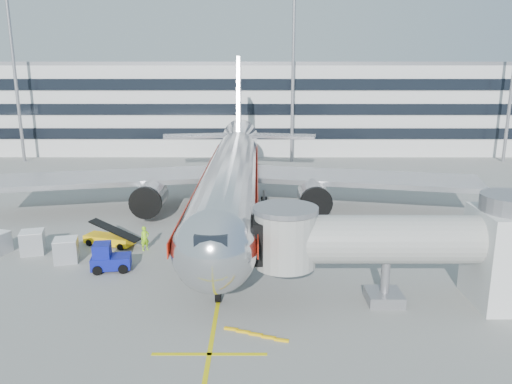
{
  "coord_description": "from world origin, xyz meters",
  "views": [
    {
      "loc": [
        2.47,
        -37.04,
        14.31
      ],
      "look_at": [
        2.37,
        4.98,
        4.0
      ],
      "focal_mm": 35.0,
      "sensor_mm": 36.0,
      "label": 1
    }
  ],
  "objects_px": {
    "cargo_container_front": "(33,242)",
    "ramp_worker": "(145,238)",
    "main_jet": "(232,174)",
    "belt_loader": "(110,238)",
    "baggage_tug": "(108,259)",
    "cargo_container_right": "(66,250)"
  },
  "relations": [
    {
      "from": "belt_loader",
      "to": "baggage_tug",
      "type": "height_order",
      "value": "belt_loader"
    },
    {
      "from": "main_jet",
      "to": "ramp_worker",
      "type": "distance_m",
      "value": 12.75
    },
    {
      "from": "belt_loader",
      "to": "cargo_container_right",
      "type": "height_order",
      "value": "belt_loader"
    },
    {
      "from": "main_jet",
      "to": "belt_loader",
      "type": "height_order",
      "value": "main_jet"
    },
    {
      "from": "main_jet",
      "to": "baggage_tug",
      "type": "relative_size",
      "value": 16.98
    },
    {
      "from": "belt_loader",
      "to": "ramp_worker",
      "type": "xyz_separation_m",
      "value": [
        3.24,
        -1.16,
        0.41
      ]
    },
    {
      "from": "main_jet",
      "to": "baggage_tug",
      "type": "xyz_separation_m",
      "value": [
        -8.4,
        -14.6,
        -3.32
      ]
    },
    {
      "from": "belt_loader",
      "to": "baggage_tug",
      "type": "distance_m",
      "value": 5.58
    },
    {
      "from": "baggage_tug",
      "to": "main_jet",
      "type": "bearing_deg",
      "value": 60.08
    },
    {
      "from": "cargo_container_right",
      "to": "ramp_worker",
      "type": "bearing_deg",
      "value": 24.04
    },
    {
      "from": "belt_loader",
      "to": "cargo_container_front",
      "type": "relative_size",
      "value": 2.1
    },
    {
      "from": "belt_loader",
      "to": "main_jet",
      "type": "bearing_deg",
      "value": 43.04
    },
    {
      "from": "main_jet",
      "to": "cargo_container_front",
      "type": "height_order",
      "value": "main_jet"
    },
    {
      "from": "belt_loader",
      "to": "ramp_worker",
      "type": "relative_size",
      "value": 2.23
    },
    {
      "from": "main_jet",
      "to": "cargo_container_right",
      "type": "distance_m",
      "value": 17.98
    },
    {
      "from": "belt_loader",
      "to": "cargo_container_front",
      "type": "height_order",
      "value": "belt_loader"
    },
    {
      "from": "ramp_worker",
      "to": "cargo_container_front",
      "type": "bearing_deg",
      "value": 144.15
    },
    {
      "from": "main_jet",
      "to": "baggage_tug",
      "type": "bearing_deg",
      "value": -119.92
    },
    {
      "from": "cargo_container_front",
      "to": "ramp_worker",
      "type": "distance_m",
      "value": 8.87
    },
    {
      "from": "baggage_tug",
      "to": "belt_loader",
      "type": "bearing_deg",
      "value": 105.5
    },
    {
      "from": "main_jet",
      "to": "cargo_container_right",
      "type": "height_order",
      "value": "main_jet"
    },
    {
      "from": "cargo_container_right",
      "to": "cargo_container_front",
      "type": "xyz_separation_m",
      "value": [
        -3.34,
        1.75,
        0.02
      ]
    }
  ]
}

